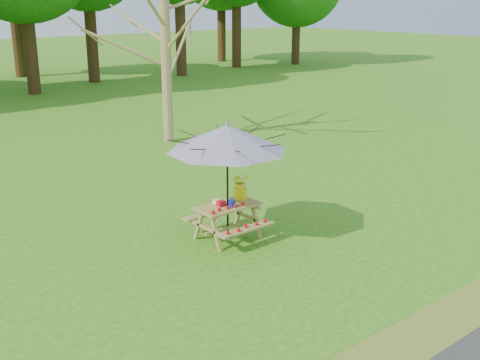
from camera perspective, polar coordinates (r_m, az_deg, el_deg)
ground at (r=9.55m, az=-0.18°, el=-10.38°), size 120.00×120.00×0.00m
picnic_table at (r=11.31m, az=-1.16°, el=-4.04°), size 1.20×1.32×0.67m
patio_umbrella at (r=10.84m, az=-1.22°, el=4.00°), size 2.78×2.78×2.25m
produce_bins at (r=11.15m, az=-1.44°, el=-2.19°), size 0.26×0.45×0.13m
tomatoes_row at (r=10.96m, az=-1.21°, el=-2.63°), size 0.77×0.13×0.07m
flower_bucket at (r=11.44m, az=0.01°, el=-0.47°), size 0.39×0.36×0.53m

